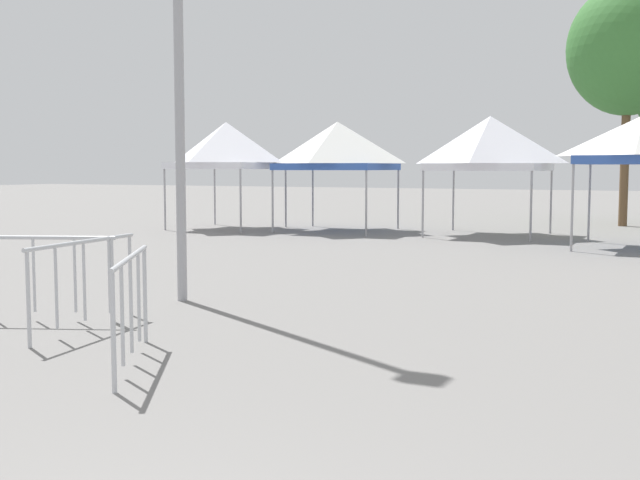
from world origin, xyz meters
TOP-DOWN VIEW (x-y plane):
  - canopy_tent_far_left at (-11.49, 19.57)m, footprint 2.90×2.90m
  - canopy_tent_center at (-8.00, 20.36)m, footprint 3.27×3.27m
  - canopy_tent_left_of_center at (-3.42, 20.73)m, footprint 3.13×3.13m
  - tree_behind_tents_left at (-0.43, 26.41)m, footprint 3.91×3.91m
  - crowd_barrier_near_person at (-2.58, 4.38)m, footprint 1.14×1.82m
  - crowd_barrier_by_lift at (-4.17, 5.44)m, footprint 0.35×2.09m
  - crowd_barrier_mid_lot at (-5.14, 5.59)m, footprint 1.95×0.87m

SIDE VIEW (x-z plane):
  - crowd_barrier_near_person at x=-2.58m, z-range 0.22..1.29m
  - crowd_barrier_by_lift at x=-4.17m, z-range 0.22..1.29m
  - crowd_barrier_mid_lot at x=-5.14m, z-range 0.22..1.29m
  - canopy_tent_center at x=-8.00m, z-range 0.92..4.23m
  - canopy_tent_left_of_center at x=-3.42m, z-range 0.92..4.28m
  - canopy_tent_far_left at x=-11.49m, z-range 0.94..4.28m
  - tree_behind_tents_left at x=-0.43m, z-range 1.79..9.70m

